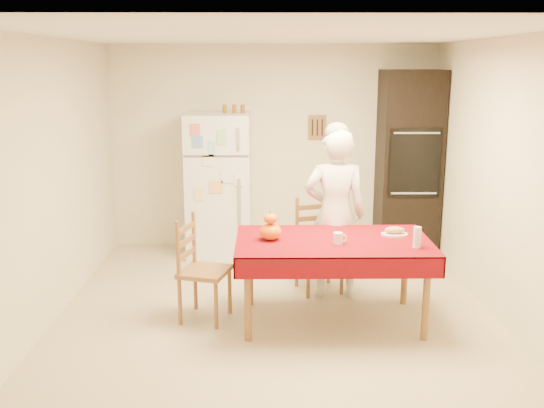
{
  "coord_description": "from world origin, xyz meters",
  "views": [
    {
      "loc": [
        -0.09,
        -5.25,
        2.26
      ],
      "look_at": [
        -0.03,
        0.2,
        1.0
      ],
      "focal_mm": 40.0,
      "sensor_mm": 36.0,
      "label": 1
    }
  ],
  "objects_px": {
    "coffee_mug": "(338,238)",
    "bread_plate": "(394,234)",
    "pumpkin_lower": "(271,232)",
    "chair_left": "(198,265)",
    "dining_table": "(333,247)",
    "seated_woman": "(335,215)",
    "chair_far": "(317,241)",
    "wine_glass": "(417,237)",
    "refrigerator": "(219,185)",
    "oven_cabinet": "(408,163)"
  },
  "relations": [
    {
      "from": "coffee_mug",
      "to": "oven_cabinet",
      "type": "bearing_deg",
      "value": 63.54
    },
    {
      "from": "pumpkin_lower",
      "to": "bread_plate",
      "type": "height_order",
      "value": "pumpkin_lower"
    },
    {
      "from": "refrigerator",
      "to": "chair_left",
      "type": "xyz_separation_m",
      "value": [
        -0.05,
        -1.97,
        -0.34
      ]
    },
    {
      "from": "chair_left",
      "to": "bread_plate",
      "type": "distance_m",
      "value": 1.79
    },
    {
      "from": "oven_cabinet",
      "to": "chair_far",
      "type": "xyz_separation_m",
      "value": [
        -1.2,
        -1.27,
        -0.59
      ]
    },
    {
      "from": "chair_far",
      "to": "pumpkin_lower",
      "type": "xyz_separation_m",
      "value": [
        -0.48,
        -0.81,
        0.33
      ]
    },
    {
      "from": "refrigerator",
      "to": "wine_glass",
      "type": "height_order",
      "value": "refrigerator"
    },
    {
      "from": "refrigerator",
      "to": "dining_table",
      "type": "height_order",
      "value": "refrigerator"
    },
    {
      "from": "dining_table",
      "to": "bread_plate",
      "type": "height_order",
      "value": "bread_plate"
    },
    {
      "from": "chair_far",
      "to": "seated_woman",
      "type": "relative_size",
      "value": 0.57
    },
    {
      "from": "dining_table",
      "to": "chair_far",
      "type": "distance_m",
      "value": 0.84
    },
    {
      "from": "chair_far",
      "to": "pumpkin_lower",
      "type": "distance_m",
      "value": 1.0
    },
    {
      "from": "dining_table",
      "to": "wine_glass",
      "type": "bearing_deg",
      "value": -18.81
    },
    {
      "from": "oven_cabinet",
      "to": "wine_glass",
      "type": "xyz_separation_m",
      "value": [
        -0.45,
        -2.32,
        -0.25
      ]
    },
    {
      "from": "oven_cabinet",
      "to": "coffee_mug",
      "type": "distance_m",
      "value": 2.49
    },
    {
      "from": "pumpkin_lower",
      "to": "chair_left",
      "type": "bearing_deg",
      "value": 174.05
    },
    {
      "from": "coffee_mug",
      "to": "bread_plate",
      "type": "bearing_deg",
      "value": 25.62
    },
    {
      "from": "dining_table",
      "to": "chair_left",
      "type": "distance_m",
      "value": 1.22
    },
    {
      "from": "refrigerator",
      "to": "chair_far",
      "type": "relative_size",
      "value": 1.79
    },
    {
      "from": "chair_left",
      "to": "bread_plate",
      "type": "relative_size",
      "value": 3.96
    },
    {
      "from": "seated_woman",
      "to": "coffee_mug",
      "type": "distance_m",
      "value": 0.74
    },
    {
      "from": "pumpkin_lower",
      "to": "refrigerator",
      "type": "bearing_deg",
      "value": 106.5
    },
    {
      "from": "chair_far",
      "to": "coffee_mug",
      "type": "relative_size",
      "value": 9.5
    },
    {
      "from": "chair_left",
      "to": "seated_woman",
      "type": "relative_size",
      "value": 0.57
    },
    {
      "from": "chair_far",
      "to": "bread_plate",
      "type": "bearing_deg",
      "value": -63.97
    },
    {
      "from": "dining_table",
      "to": "wine_glass",
      "type": "xyz_separation_m",
      "value": [
        0.68,
        -0.23,
        0.16
      ]
    },
    {
      "from": "seated_woman",
      "to": "bread_plate",
      "type": "distance_m",
      "value": 0.68
    },
    {
      "from": "coffee_mug",
      "to": "chair_left",
      "type": "bearing_deg",
      "value": 170.55
    },
    {
      "from": "coffee_mug",
      "to": "chair_far",
      "type": "bearing_deg",
      "value": 95.66
    },
    {
      "from": "refrigerator",
      "to": "bread_plate",
      "type": "xyz_separation_m",
      "value": [
        1.72,
        -1.91,
        -0.08
      ]
    },
    {
      "from": "chair_left",
      "to": "wine_glass",
      "type": "xyz_separation_m",
      "value": [
        1.88,
        -0.31,
        0.34
      ]
    },
    {
      "from": "coffee_mug",
      "to": "bread_plate",
      "type": "height_order",
      "value": "coffee_mug"
    },
    {
      "from": "refrigerator",
      "to": "coffee_mug",
      "type": "relative_size",
      "value": 17.0
    },
    {
      "from": "dining_table",
      "to": "wine_glass",
      "type": "height_order",
      "value": "wine_glass"
    },
    {
      "from": "oven_cabinet",
      "to": "bread_plate",
      "type": "distance_m",
      "value": 2.06
    },
    {
      "from": "dining_table",
      "to": "pumpkin_lower",
      "type": "height_order",
      "value": "pumpkin_lower"
    },
    {
      "from": "chair_far",
      "to": "wine_glass",
      "type": "bearing_deg",
      "value": -71.3
    },
    {
      "from": "bread_plate",
      "to": "chair_far",
      "type": "bearing_deg",
      "value": 132.65
    },
    {
      "from": "refrigerator",
      "to": "pumpkin_lower",
      "type": "height_order",
      "value": "refrigerator"
    },
    {
      "from": "chair_far",
      "to": "coffee_mug",
      "type": "distance_m",
      "value": 1.0
    },
    {
      "from": "refrigerator",
      "to": "oven_cabinet",
      "type": "bearing_deg",
      "value": 1.18
    },
    {
      "from": "wine_glass",
      "to": "refrigerator",
      "type": "bearing_deg",
      "value": 128.79
    },
    {
      "from": "oven_cabinet",
      "to": "refrigerator",
      "type": "bearing_deg",
      "value": -178.82
    },
    {
      "from": "chair_left",
      "to": "dining_table",
      "type": "bearing_deg",
      "value": -77.79
    },
    {
      "from": "seated_woman",
      "to": "wine_glass",
      "type": "relative_size",
      "value": 9.5
    },
    {
      "from": "bread_plate",
      "to": "pumpkin_lower",
      "type": "bearing_deg",
      "value": -173.7
    },
    {
      "from": "chair_far",
      "to": "seated_woman",
      "type": "bearing_deg",
      "value": -70.94
    },
    {
      "from": "seated_woman",
      "to": "refrigerator",
      "type": "bearing_deg",
      "value": -48.09
    },
    {
      "from": "dining_table",
      "to": "coffee_mug",
      "type": "bearing_deg",
      "value": -78.16
    },
    {
      "from": "chair_far",
      "to": "pumpkin_lower",
      "type": "relative_size",
      "value": 4.9
    }
  ]
}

